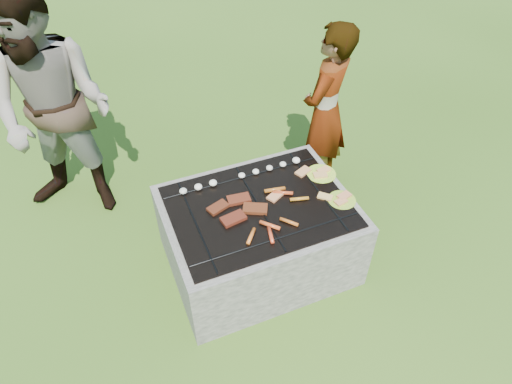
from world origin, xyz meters
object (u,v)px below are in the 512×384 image
bystander (54,111)px  fire_pit (259,237)px  plate_near (342,200)px  cook (325,112)px  plate_far (321,174)px

bystander → fire_pit: bearing=-14.5°
plate_near → cook: cook is taller
plate_far → fire_pit: bearing=-166.5°
fire_pit → plate_near: plate_near is taller
cook → bystander: size_ratio=0.79×
plate_far → plate_near: bearing=-89.7°
plate_far → bystander: (-1.71, 1.04, 0.35)m
cook → bystander: bearing=-49.9°
fire_pit → plate_far: size_ratio=5.61×
plate_far → bystander: size_ratio=0.12×
plate_far → plate_near: size_ratio=0.98×
cook → fire_pit: bearing=1.7°
fire_pit → plate_far: bearing=13.5°
fire_pit → plate_far: 0.66m
plate_far → bystander: bearing=148.6°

